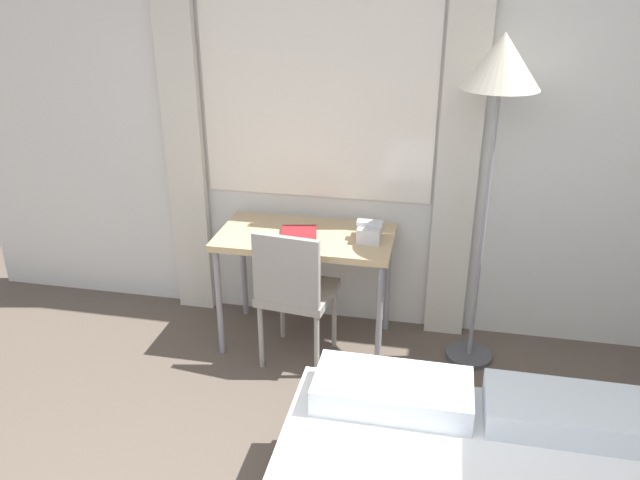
{
  "coord_description": "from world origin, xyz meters",
  "views": [
    {
      "loc": [
        0.58,
        -0.88,
        2.17
      ],
      "look_at": [
        -0.01,
        1.99,
        0.88
      ],
      "focal_mm": 35.0,
      "sensor_mm": 36.0,
      "label": 1
    }
  ],
  "objects": [
    {
      "name": "book",
      "position": [
        -0.21,
        2.37,
        0.74
      ],
      "size": [
        0.25,
        0.25,
        0.02
      ],
      "rotation": [
        0.0,
        0.0,
        0.21
      ],
      "color": "maroon",
      "rests_on": "desk"
    },
    {
      "name": "wall_back_with_window",
      "position": [
        -0.02,
        2.74,
        1.35
      ],
      "size": [
        5.09,
        0.13,
        2.7
      ],
      "color": "silver",
      "rests_on": "ground_plane"
    },
    {
      "name": "standing_lamp",
      "position": [
        0.83,
        2.4,
        1.64
      ],
      "size": [
        0.4,
        0.4,
        1.88
      ],
      "color": "#4C4C51",
      "rests_on": "ground_plane"
    },
    {
      "name": "desk",
      "position": [
        -0.17,
        2.39,
        0.66
      ],
      "size": [
        1.03,
        0.55,
        0.73
      ],
      "color": "tan",
      "rests_on": "ground_plane"
    },
    {
      "name": "desk_chair",
      "position": [
        -0.19,
        2.14,
        0.5
      ],
      "size": [
        0.44,
        0.44,
        0.86
      ],
      "rotation": [
        0.0,
        0.0,
        -0.12
      ],
      "color": "gray",
      "rests_on": "ground_plane"
    },
    {
      "name": "telephone",
      "position": [
        0.2,
        2.39,
        0.78
      ],
      "size": [
        0.15,
        0.18,
        0.11
      ],
      "color": "silver",
      "rests_on": "desk"
    }
  ]
}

